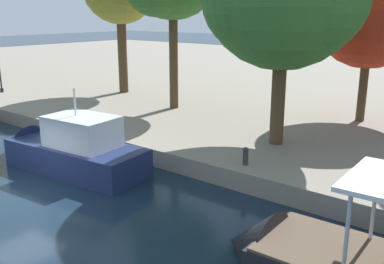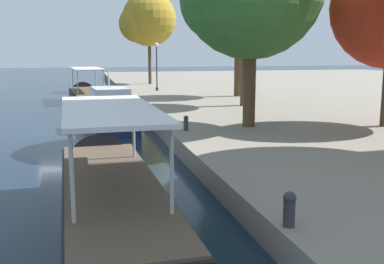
{
  "view_description": "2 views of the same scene",
  "coord_description": "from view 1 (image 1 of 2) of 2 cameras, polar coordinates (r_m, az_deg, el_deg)",
  "views": [
    {
      "loc": [
        15.25,
        -8.05,
        6.9
      ],
      "look_at": [
        2.11,
        8.36,
        1.09
      ],
      "focal_mm": 40.79,
      "sensor_mm": 36.0,
      "label": 1
    },
    {
      "loc": [
        28.76,
        1.43,
        4.79
      ],
      "look_at": [
        7.21,
        6.63,
        0.88
      ],
      "focal_mm": 43.25,
      "sensor_mm": 36.0,
      "label": 2
    }
  ],
  "objects": [
    {
      "name": "ground_plane",
      "position": [
        18.58,
        -21.9,
        -7.53
      ],
      "size": [
        220.0,
        220.0,
        0.0
      ],
      "primitive_type": "plane",
      "color": "#142333"
    },
    {
      "name": "tree_0",
      "position": [
        26.36,
        22.24,
        14.86
      ],
      "size": [
        6.28,
        6.28,
        9.28
      ],
      "color": "#4C3823",
      "rests_on": "dock_promenade"
    },
    {
      "name": "dock_promenade",
      "position": [
        44.39,
        18.28,
        6.28
      ],
      "size": [
        120.0,
        55.0,
        0.83
      ],
      "primitive_type": "cube",
      "color": "gray",
      "rests_on": "ground_plane"
    },
    {
      "name": "mooring_bollard_0",
      "position": [
        17.97,
        7.02,
        -3.05
      ],
      "size": [
        0.24,
        0.24,
        0.76
      ],
      "color": "#2D2D33",
      "rests_on": "dock_promenade"
    },
    {
      "name": "motor_yacht_1",
      "position": [
        20.51,
        -15.9,
        -2.64
      ],
      "size": [
        7.91,
        3.22,
        4.55
      ],
      "rotation": [
        0.0,
        0.0,
        3.24
      ],
      "color": "navy",
      "rests_on": "ground_plane"
    }
  ]
}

